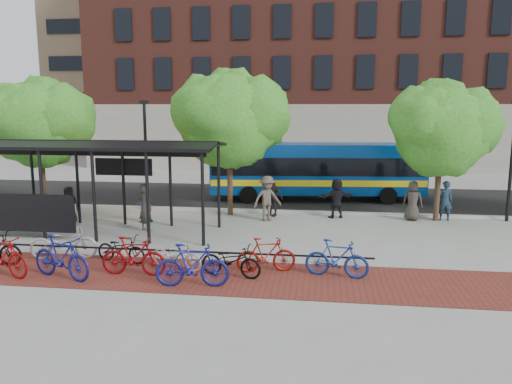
# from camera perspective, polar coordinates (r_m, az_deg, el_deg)

# --- Properties ---
(ground) EXTENTS (160.00, 160.00, 0.00)m
(ground) POSITION_cam_1_polar(r_m,az_deg,el_deg) (19.18, 4.09, -4.93)
(ground) COLOR #9E9E99
(ground) RESTS_ON ground
(asphalt_street) EXTENTS (160.00, 8.00, 0.01)m
(asphalt_street) POSITION_cam_1_polar(r_m,az_deg,el_deg) (26.98, 5.16, -0.63)
(asphalt_street) COLOR black
(asphalt_street) RESTS_ON ground
(curb) EXTENTS (160.00, 0.25, 0.12)m
(curb) POSITION_cam_1_polar(r_m,az_deg,el_deg) (23.05, 4.72, -2.28)
(curb) COLOR #B7B7B2
(curb) RESTS_ON ground
(brick_strip) EXTENTS (24.00, 3.00, 0.01)m
(brick_strip) POSITION_cam_1_polar(r_m,az_deg,el_deg) (14.70, -5.09, -9.57)
(brick_strip) COLOR maroon
(brick_strip) RESTS_ON ground
(bike_rack_rail) EXTENTS (12.00, 0.05, 0.95)m
(bike_rack_rail) POSITION_cam_1_polar(r_m,az_deg,el_deg) (15.84, -9.00, -8.22)
(bike_rack_rail) COLOR black
(bike_rack_rail) RESTS_ON ground
(building_brick) EXTENTS (55.00, 14.00, 20.00)m
(building_brick) POSITION_cam_1_polar(r_m,az_deg,el_deg) (45.68, 19.58, 15.70)
(building_brick) COLOR brown
(building_brick) RESTS_ON ground
(building_tower) EXTENTS (22.00, 22.00, 30.00)m
(building_tower) POSITION_cam_1_polar(r_m,az_deg,el_deg) (61.80, -9.03, 19.11)
(building_tower) COLOR #7A664C
(building_tower) RESTS_ON ground
(bus_shelter) EXTENTS (10.60, 3.07, 3.60)m
(bus_shelter) POSITION_cam_1_polar(r_m,az_deg,el_deg) (20.35, -19.45, 3.97)
(bus_shelter) COLOR black
(bus_shelter) RESTS_ON ground
(tree_a) EXTENTS (4.90, 4.00, 6.18)m
(tree_a) POSITION_cam_1_polar(r_m,az_deg,el_deg) (25.46, -23.33, 7.59)
(tree_a) COLOR #382619
(tree_a) RESTS_ON ground
(tree_b) EXTENTS (5.15, 4.20, 6.47)m
(tree_b) POSITION_cam_1_polar(r_m,az_deg,el_deg) (22.23, -2.79, 8.73)
(tree_b) COLOR #382619
(tree_b) RESTS_ON ground
(tree_c) EXTENTS (4.66, 3.80, 5.92)m
(tree_c) POSITION_cam_1_polar(r_m,az_deg,el_deg) (22.44, 20.62, 7.10)
(tree_c) COLOR #382619
(tree_c) RESTS_ON ground
(lamp_post_left) EXTENTS (0.35, 0.20, 5.12)m
(lamp_post_left) POSITION_cam_1_polar(r_m,az_deg,el_deg) (23.65, -12.48, 4.42)
(lamp_post_left) COLOR black
(lamp_post_left) RESTS_ON ground
(lamp_post_right) EXTENTS (0.35, 0.20, 5.12)m
(lamp_post_right) POSITION_cam_1_polar(r_m,az_deg,el_deg) (23.58, 27.22, 3.55)
(lamp_post_right) COLOR black
(lamp_post_right) RESTS_ON ground
(bus) EXTENTS (11.11, 3.45, 2.95)m
(bus) POSITION_cam_1_polar(r_m,az_deg,el_deg) (26.22, 6.93, 2.77)
(bus) COLOR navy
(bus) RESTS_ON ground
(bike_1) EXTENTS (2.10, 1.12, 1.21)m
(bike_1) POSITION_cam_1_polar(r_m,az_deg,el_deg) (16.21, -27.07, -6.54)
(bike_1) COLOR maroon
(bike_1) RESTS_ON ground
(bike_2) EXTENTS (2.23, 1.21, 1.11)m
(bike_2) POSITION_cam_1_polar(r_m,az_deg,el_deg) (17.25, -21.13, -5.35)
(bike_2) COLOR #99999B
(bike_2) RESTS_ON ground
(bike_3) EXTENTS (2.17, 1.23, 1.26)m
(bike_3) POSITION_cam_1_polar(r_m,az_deg,el_deg) (15.28, -21.37, -6.99)
(bike_3) COLOR navy
(bike_3) RESTS_ON ground
(bike_4) EXTENTS (1.80, 0.94, 0.90)m
(bike_4) POSITION_cam_1_polar(r_m,az_deg,el_deg) (16.31, -15.16, -6.27)
(bike_4) COLOR black
(bike_4) RESTS_ON ground
(bike_5) EXTENTS (1.93, 0.58, 1.15)m
(bike_5) POSITION_cam_1_polar(r_m,az_deg,el_deg) (14.96, -13.82, -7.15)
(bike_5) COLOR maroon
(bike_5) RESTS_ON ground
(bike_6) EXTENTS (1.84, 1.10, 0.91)m
(bike_6) POSITION_cam_1_polar(r_m,az_deg,el_deg) (15.30, -9.03, -7.08)
(bike_6) COLOR #B4B4B6
(bike_6) RESTS_ON ground
(bike_7) EXTENTS (2.07, 0.80, 1.21)m
(bike_7) POSITION_cam_1_polar(r_m,az_deg,el_deg) (13.75, -7.33, -8.33)
(bike_7) COLOR navy
(bike_7) RESTS_ON ground
(bike_8) EXTENTS (1.93, 1.02, 0.97)m
(bike_8) POSITION_cam_1_polar(r_m,az_deg,el_deg) (14.48, -2.88, -7.84)
(bike_8) COLOR black
(bike_8) RESTS_ON ground
(bike_9) EXTENTS (1.83, 0.91, 1.06)m
(bike_9) POSITION_cam_1_polar(r_m,az_deg,el_deg) (14.84, 1.16, -7.20)
(bike_9) COLOR maroon
(bike_9) RESTS_ON ground
(bike_11) EXTENTS (1.90, 0.84, 1.10)m
(bike_11) POSITION_cam_1_polar(r_m,az_deg,el_deg) (14.60, 9.22, -7.52)
(bike_11) COLOR navy
(bike_11) RESTS_ON ground
(pedestrian_0) EXTENTS (0.86, 0.65, 1.57)m
(pedestrian_0) POSITION_cam_1_polar(r_m,az_deg,el_deg) (22.23, -20.56, -1.41)
(pedestrian_0) COLOR black
(pedestrian_0) RESTS_ON ground
(pedestrian_1) EXTENTS (0.82, 0.76, 1.88)m
(pedestrian_1) POSITION_cam_1_polar(r_m,az_deg,el_deg) (20.09, -12.56, -1.71)
(pedestrian_1) COLOR #3D3531
(pedestrian_1) RESTS_ON ground
(pedestrian_2) EXTENTS (0.93, 0.87, 1.53)m
(pedestrian_2) POSITION_cam_1_polar(r_m,az_deg,el_deg) (21.59, -12.69, -1.39)
(pedestrian_2) COLOR #20374C
(pedestrian_2) RESTS_ON ground
(pedestrian_3) EXTENTS (1.45, 1.26, 1.95)m
(pedestrian_3) POSITION_cam_1_polar(r_m,az_deg,el_deg) (21.29, 1.29, -0.74)
(pedestrian_3) COLOR #4F443B
(pedestrian_3) RESTS_ON ground
(pedestrian_4) EXTENTS (1.10, 0.81, 1.73)m
(pedestrian_4) POSITION_cam_1_polar(r_m,az_deg,el_deg) (22.29, 1.88, -0.55)
(pedestrian_4) COLOR black
(pedestrian_4) RESTS_ON ground
(pedestrian_5) EXTENTS (1.70, 1.03, 1.75)m
(pedestrian_5) POSITION_cam_1_polar(r_m,az_deg,el_deg) (22.17, 9.19, -0.70)
(pedestrian_5) COLOR black
(pedestrian_5) RESTS_ON ground
(pedestrian_6) EXTENTS (0.94, 0.72, 1.72)m
(pedestrian_6) POSITION_cam_1_polar(r_m,az_deg,el_deg) (22.43, 17.47, -0.96)
(pedestrian_6) COLOR #37322C
(pedestrian_6) RESTS_ON ground
(pedestrian_7) EXTENTS (0.64, 0.43, 1.73)m
(pedestrian_7) POSITION_cam_1_polar(r_m,az_deg,el_deg) (22.84, 20.78, -0.94)
(pedestrian_7) COLOR #1B2C3F
(pedestrian_7) RESTS_ON ground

